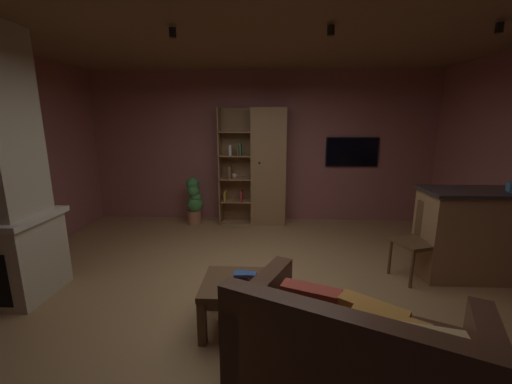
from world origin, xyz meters
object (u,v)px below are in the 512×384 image
at_px(leather_couch, 356,358).
at_px(potted_floor_plant, 194,200).
at_px(kitchen_bar_counter, 485,234).
at_px(table_book_1, 249,274).
at_px(bookshelf_cabinet, 264,168).
at_px(wall_mounted_tv, 352,152).
at_px(coffee_table, 241,290).
at_px(table_book_2, 241,274).
at_px(table_book_0, 244,278).
at_px(dining_chair, 421,236).

xyz_separation_m(leather_couch, potted_floor_plant, (-1.98, 3.71, 0.15)).
distance_m(kitchen_bar_counter, table_book_1, 2.96).
height_order(bookshelf_cabinet, potted_floor_plant, bookshelf_cabinet).
bearing_deg(wall_mounted_tv, leather_couch, -102.75).
height_order(kitchen_bar_counter, coffee_table, kitchen_bar_counter).
bearing_deg(table_book_1, bookshelf_cabinet, 88.74).
bearing_deg(table_book_2, coffee_table, -79.97).
xyz_separation_m(table_book_0, table_book_2, (-0.03, -0.03, 0.05)).
distance_m(bookshelf_cabinet, dining_chair, 2.88).
xyz_separation_m(coffee_table, table_book_1, (0.07, 0.07, 0.12)).
xyz_separation_m(bookshelf_cabinet, leather_couch, (0.71, -3.85, -0.75)).
bearing_deg(dining_chair, coffee_table, -153.15).
bearing_deg(table_book_2, table_book_0, 47.74).
distance_m(dining_chair, wall_mounted_tv, 2.45).
relative_size(bookshelf_cabinet, table_book_2, 16.95).
relative_size(kitchen_bar_counter, table_book_0, 14.23).
bearing_deg(kitchen_bar_counter, table_book_1, -159.36).
bearing_deg(table_book_2, bookshelf_cabinet, 87.48).
xyz_separation_m(bookshelf_cabinet, table_book_0, (-0.11, -3.08, -0.58)).
bearing_deg(potted_floor_plant, kitchen_bar_counter, -25.24).
height_order(coffee_table, potted_floor_plant, potted_floor_plant).
height_order(leather_couch, coffee_table, leather_couch).
bearing_deg(wall_mounted_tv, table_book_2, -118.02).
distance_m(kitchen_bar_counter, leather_couch, 2.72).
bearing_deg(bookshelf_cabinet, table_book_1, -91.26).
distance_m(coffee_table, table_book_2, 0.15).
relative_size(leather_couch, table_book_0, 17.40).
xyz_separation_m(bookshelf_cabinet, potted_floor_plant, (-1.28, -0.14, -0.60)).
bearing_deg(coffee_table, table_book_0, 64.92).
xyz_separation_m(leather_couch, coffee_table, (-0.84, 0.73, 0.06)).
bearing_deg(kitchen_bar_counter, table_book_2, -158.96).
bearing_deg(potted_floor_plant, table_book_1, -67.49).
relative_size(kitchen_bar_counter, table_book_1, 10.89).
bearing_deg(wall_mounted_tv, kitchen_bar_counter, -64.31).
xyz_separation_m(table_book_0, dining_chair, (2.03, 0.99, 0.07)).
distance_m(table_book_2, wall_mounted_tv, 3.84).
height_order(leather_couch, table_book_0, leather_couch).
xyz_separation_m(kitchen_bar_counter, table_book_1, (-2.77, -1.04, -0.06)).
bearing_deg(bookshelf_cabinet, kitchen_bar_counter, -36.74).
distance_m(bookshelf_cabinet, kitchen_bar_counter, 3.41).
bearing_deg(kitchen_bar_counter, wall_mounted_tv, 115.69).
relative_size(table_book_1, dining_chair, 0.15).
relative_size(coffee_table, table_book_0, 6.52).
relative_size(coffee_table, dining_chair, 0.75).
height_order(coffee_table, table_book_0, table_book_0).
bearing_deg(table_book_2, wall_mounted_tv, 61.98).
height_order(table_book_2, dining_chair, dining_chair).
bearing_deg(dining_chair, wall_mounted_tv, 97.28).
distance_m(leather_couch, dining_chair, 2.16).
relative_size(bookshelf_cabinet, coffee_table, 3.04).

